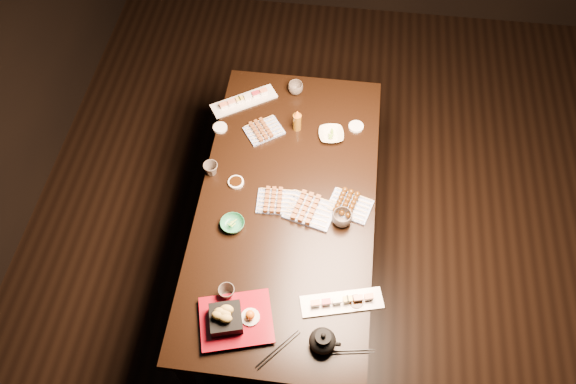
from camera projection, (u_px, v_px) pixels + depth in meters
The scene contains 23 objects.
ground at pixel (332, 268), 3.49m from camera, with size 5.00×5.00×0.00m, color black.
dining_table at pixel (287, 238), 3.18m from camera, with size 0.90×1.80×0.75m, color black.
sushi_platter_near at pixel (342, 301), 2.55m from camera, with size 0.38×0.10×0.05m, color white, non-canonical shape.
sushi_platter_far at pixel (244, 99), 3.23m from camera, with size 0.38×0.11×0.05m, color white, non-canonical shape.
yakitori_plate_center at pixel (277, 200), 2.85m from camera, with size 0.20×0.15×0.05m, color #828EB6, non-canonical shape.
yakitori_plate_right at pixel (310, 209), 2.81m from camera, with size 0.24×0.17×0.06m, color #828EB6, non-canonical shape.
yakitori_plate_left at pixel (264, 129), 3.11m from camera, with size 0.20×0.14×0.05m, color #828EB6, non-canonical shape.
tsukune_plate at pixel (350, 204), 2.83m from camera, with size 0.21×0.15×0.05m, color #828EB6, non-canonical shape.
edamame_bowl_green at pixel (233, 224), 2.78m from camera, with size 0.12×0.12×0.04m, color #297D51.
edamame_bowl_cream at pixel (331, 135), 3.09m from camera, with size 0.14×0.14×0.03m, color beige.
tempura_tray at pixel (235, 317), 2.47m from camera, with size 0.32×0.26×0.12m, color black, non-canonical shape.
teacup_near_left at pixel (227, 293), 2.56m from camera, with size 0.08×0.08×0.07m, color #4D433B.
teacup_mid_right at pixel (342, 218), 2.77m from camera, with size 0.10×0.10×0.08m, color #4D433B.
teacup_far_left at pixel (211, 169), 2.94m from camera, with size 0.08×0.08×0.07m, color #4D433B.
teacup_far_right at pixel (296, 88), 3.26m from camera, with size 0.09×0.09×0.07m, color #4D433B.
teapot at pixel (323, 340), 2.41m from camera, with size 0.14×0.14×0.12m, color black, non-canonical shape.
condiment_bottle at pixel (297, 120), 3.08m from camera, with size 0.05×0.05×0.14m, color brown.
sauce_dish_west at pixel (236, 182), 2.93m from camera, with size 0.08×0.08×0.01m, color white.
sauce_dish_east at pixel (356, 127), 3.14m from camera, with size 0.08×0.08×0.01m, color white.
sauce_dish_se at pixel (356, 302), 2.56m from camera, with size 0.09×0.09×0.02m, color white.
sauce_dish_nw at pixel (220, 128), 3.13m from camera, with size 0.08×0.08×0.01m, color white.
chopsticks_near at pixel (278, 349), 2.44m from camera, with size 0.25×0.02×0.01m, color black, non-canonical shape.
chopsticks_se at pixel (350, 352), 2.44m from camera, with size 0.22×0.02×0.01m, color black, non-canonical shape.
Camera 1 is at (-0.08, -1.55, 3.17)m, focal length 35.00 mm.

